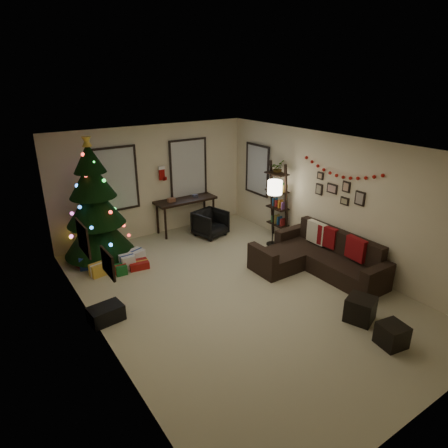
{
  "coord_description": "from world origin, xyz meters",
  "views": [
    {
      "loc": [
        -3.79,
        -5.12,
        3.85
      ],
      "look_at": [
        0.1,
        0.6,
        1.15
      ],
      "focal_mm": 31.43,
      "sensor_mm": 36.0,
      "label": 1
    }
  ],
  "objects_px": {
    "sofa": "(318,258)",
    "desk_chair": "(210,223)",
    "bookshelf": "(278,202)",
    "desk": "(186,203)",
    "christmas_tree": "(95,209)"
  },
  "relations": [
    {
      "from": "sofa",
      "to": "desk_chair",
      "type": "relative_size",
      "value": 3.78
    },
    {
      "from": "sofa",
      "to": "desk_chair",
      "type": "bearing_deg",
      "value": 106.75
    },
    {
      "from": "sofa",
      "to": "bookshelf",
      "type": "bearing_deg",
      "value": 76.18
    },
    {
      "from": "sofa",
      "to": "desk",
      "type": "distance_m",
      "value": 3.67
    },
    {
      "from": "sofa",
      "to": "bookshelf",
      "type": "distance_m",
      "value": 1.92
    },
    {
      "from": "christmas_tree",
      "to": "sofa",
      "type": "bearing_deg",
      "value": -41.22
    },
    {
      "from": "desk",
      "to": "sofa",
      "type": "bearing_deg",
      "value": -71.28
    },
    {
      "from": "christmas_tree",
      "to": "desk",
      "type": "distance_m",
      "value": 2.41
    },
    {
      "from": "sofa",
      "to": "desk_chair",
      "type": "distance_m",
      "value": 2.92
    },
    {
      "from": "bookshelf",
      "to": "desk_chair",
      "type": "bearing_deg",
      "value": 140.58
    },
    {
      "from": "sofa",
      "to": "desk_chair",
      "type": "height_order",
      "value": "sofa"
    },
    {
      "from": "desk_chair",
      "to": "bookshelf",
      "type": "bearing_deg",
      "value": -53.63
    },
    {
      "from": "desk",
      "to": "desk_chair",
      "type": "xyz_separation_m",
      "value": [
        0.33,
        -0.65,
        -0.42
      ]
    },
    {
      "from": "bookshelf",
      "to": "christmas_tree",
      "type": "bearing_deg",
      "value": 161.29
    },
    {
      "from": "sofa",
      "to": "desk",
      "type": "xyz_separation_m",
      "value": [
        -1.17,
        3.44,
        0.48
      ]
    }
  ]
}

